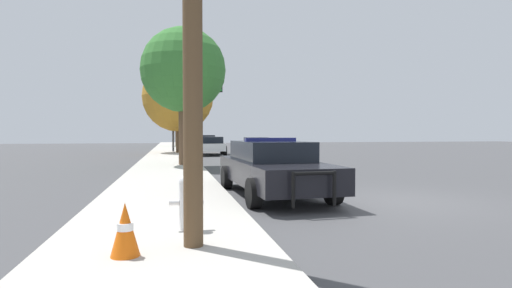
# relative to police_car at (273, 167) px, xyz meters

# --- Properties ---
(ground_plane) EXTENTS (110.00, 110.00, 0.00)m
(ground_plane) POSITION_rel_police_car_xyz_m (2.44, -1.37, -0.73)
(ground_plane) COLOR #474749
(sidewalk_left) EXTENTS (3.00, 110.00, 0.13)m
(sidewalk_left) POSITION_rel_police_car_xyz_m (-2.66, -1.37, -0.66)
(sidewalk_left) COLOR #BCB7AD
(sidewalk_left) RESTS_ON ground_plane
(police_car) EXTENTS (2.23, 5.19, 1.46)m
(police_car) POSITION_rel_police_car_xyz_m (0.00, 0.00, 0.00)
(police_car) COLOR black
(police_car) RESTS_ON ground_plane
(fire_hydrant) EXTENTS (0.51, 0.22, 0.82)m
(fire_hydrant) POSITION_rel_police_car_xyz_m (-2.29, -3.72, -0.16)
(fire_hydrant) COLOR white
(fire_hydrant) RESTS_ON sidewalk_left
(traffic_light) EXTENTS (3.94, 0.35, 5.74)m
(traffic_light) POSITION_rel_police_car_xyz_m (-0.91, 21.94, 3.44)
(traffic_light) COLOR #424247
(traffic_light) RESTS_ON sidewalk_left
(car_background_distant) EXTENTS (2.31, 4.65, 1.32)m
(car_background_distant) POSITION_rel_police_car_xyz_m (1.69, 37.24, -0.01)
(car_background_distant) COLOR #333856
(car_background_distant) RESTS_ON ground_plane
(car_background_midblock) EXTENTS (2.02, 4.03, 1.31)m
(car_background_midblock) POSITION_rel_police_car_xyz_m (0.30, 18.55, -0.03)
(car_background_midblock) COLOR silver
(car_background_midblock) RESTS_ON ground_plane
(car_background_oncoming) EXTENTS (2.05, 4.36, 1.23)m
(car_background_oncoming) POSITION_rel_police_car_xyz_m (4.07, 21.11, -0.05)
(car_background_oncoming) COLOR silver
(car_background_oncoming) RESTS_ON ground_plane
(tree_sidewalk_mid) EXTENTS (5.23, 5.23, 6.77)m
(tree_sidewalk_mid) POSITION_rel_police_car_xyz_m (-2.01, 20.42, 3.55)
(tree_sidewalk_mid) COLOR brown
(tree_sidewalk_mid) RESTS_ON sidewalk_left
(tree_sidewalk_far) EXTENTS (3.67, 3.67, 5.63)m
(tree_sidewalk_far) POSITION_rel_police_car_xyz_m (-1.95, 35.14, 3.18)
(tree_sidewalk_far) COLOR brown
(tree_sidewalk_far) RESTS_ON sidewalk_left
(tree_sidewalk_near) EXTENTS (3.86, 3.86, 6.25)m
(tree_sidewalk_near) POSITION_rel_police_car_xyz_m (-1.95, 8.75, 3.69)
(tree_sidewalk_near) COLOR brown
(tree_sidewalk_near) RESTS_ON sidewalk_left
(traffic_cone) EXTENTS (0.34, 0.34, 0.64)m
(traffic_cone) POSITION_rel_police_car_xyz_m (-3.04, -4.89, -0.28)
(traffic_cone) COLOR orange
(traffic_cone) RESTS_ON sidewalk_left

